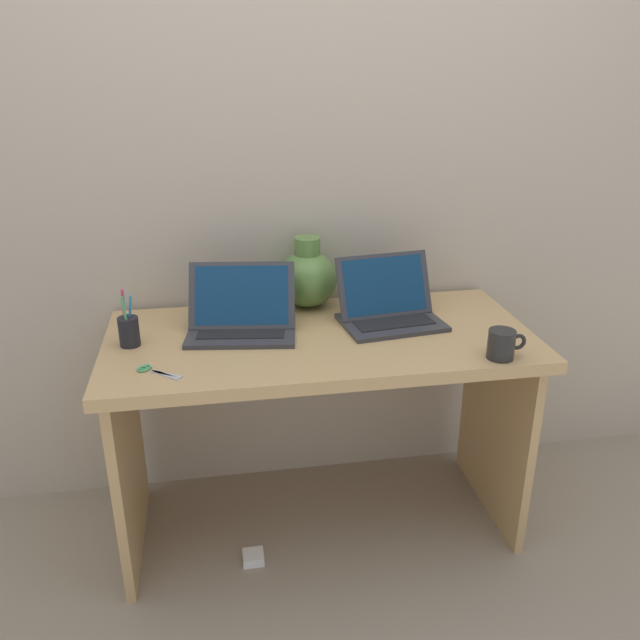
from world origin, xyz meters
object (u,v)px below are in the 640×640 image
(coffee_mug, at_px, (502,344))
(scissors, at_px, (152,371))
(power_brick, at_px, (253,557))
(green_vase, at_px, (307,277))
(laptop_left, at_px, (242,315))
(laptop_right, at_px, (388,305))
(pen_cup, at_px, (129,330))

(coffee_mug, bearing_deg, scissors, 175.42)
(power_brick, bearing_deg, scissors, -174.59)
(green_vase, bearing_deg, coffee_mug, -46.49)
(laptop_left, distance_m, scissors, 0.37)
(laptop_left, xyz_separation_m, power_brick, (-0.01, -0.22, -0.79))
(laptop_right, distance_m, green_vase, 0.31)
(green_vase, xyz_separation_m, pen_cup, (-0.59, -0.25, -0.06))
(laptop_right, bearing_deg, laptop_left, -179.44)
(laptop_left, xyz_separation_m, coffee_mug, (0.74, -0.33, -0.01))
(laptop_right, height_order, scissors, laptop_right)
(power_brick, bearing_deg, laptop_left, 87.42)
(laptop_right, distance_m, power_brick, 0.96)
(coffee_mug, bearing_deg, pen_cup, 165.74)
(laptop_left, bearing_deg, power_brick, -92.58)
(coffee_mug, distance_m, pen_cup, 1.13)
(coffee_mug, xyz_separation_m, pen_cup, (-1.09, 0.28, 0.01))
(coffee_mug, bearing_deg, laptop_right, 127.25)
(green_vase, xyz_separation_m, coffee_mug, (0.50, -0.53, -0.06))
(scissors, distance_m, power_brick, 0.78)
(laptop_left, height_order, coffee_mug, laptop_left)
(coffee_mug, distance_m, power_brick, 1.09)
(green_vase, height_order, coffee_mug, green_vase)
(laptop_left, relative_size, coffee_mug, 3.15)
(laptop_right, height_order, green_vase, green_vase)
(green_vase, bearing_deg, pen_cup, -157.29)
(scissors, bearing_deg, laptop_left, 42.66)
(pen_cup, relative_size, scissors, 1.38)
(power_brick, bearing_deg, coffee_mug, -8.00)
(laptop_left, xyz_separation_m, green_vase, (0.24, 0.20, 0.05))
(laptop_left, distance_m, green_vase, 0.32)
(pen_cup, bearing_deg, laptop_left, 8.64)
(green_vase, bearing_deg, scissors, -139.20)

